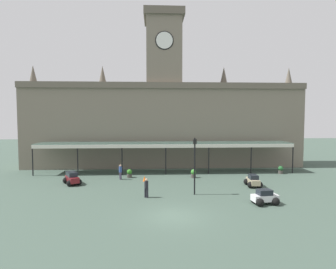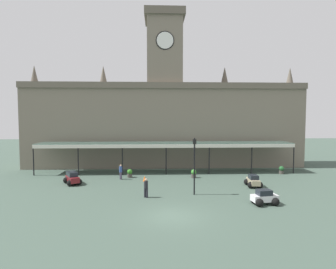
{
  "view_description": "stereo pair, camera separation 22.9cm",
  "coord_description": "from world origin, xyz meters",
  "px_view_note": "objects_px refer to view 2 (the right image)",
  "views": [
    {
      "loc": [
        -1.37,
        -18.91,
        6.93
      ],
      "look_at": [
        0.0,
        8.67,
        5.21
      ],
      "focal_mm": 29.47,
      "sensor_mm": 36.0,
      "label": 1
    },
    {
      "loc": [
        -1.14,
        -18.93,
        6.93
      ],
      "look_at": [
        0.0,
        8.67,
        5.21
      ],
      "focal_mm": 29.47,
      "sensor_mm": 36.0,
      "label": 2
    }
  ],
  "objects_px": {
    "pedestrian_crossing_forecourt": "(121,171)",
    "planter_forecourt_centre": "(281,170)",
    "victorian_lamppost": "(194,160)",
    "planter_by_canopy": "(130,173)",
    "car_maroon_estate": "(72,179)",
    "traffic_cone": "(145,179)",
    "car_white_sedan": "(264,198)",
    "pedestrian_beside_cars": "(146,187)",
    "planter_near_kerb": "(194,174)",
    "car_beige_sedan": "(253,182)"
  },
  "relations": [
    {
      "from": "car_beige_sedan",
      "to": "traffic_cone",
      "type": "distance_m",
      "value": 11.31
    },
    {
      "from": "car_beige_sedan",
      "to": "planter_near_kerb",
      "type": "xyz_separation_m",
      "value": [
        -5.42,
        4.27,
        -0.01
      ]
    },
    {
      "from": "car_maroon_estate",
      "to": "pedestrian_beside_cars",
      "type": "height_order",
      "value": "pedestrian_beside_cars"
    },
    {
      "from": "traffic_cone",
      "to": "planter_near_kerb",
      "type": "xyz_separation_m",
      "value": [
        5.55,
        1.49,
        0.2
      ]
    },
    {
      "from": "planter_near_kerb",
      "to": "planter_forecourt_centre",
      "type": "height_order",
      "value": "same"
    },
    {
      "from": "victorian_lamppost",
      "to": "planter_forecourt_centre",
      "type": "bearing_deg",
      "value": 35.78
    },
    {
      "from": "pedestrian_crossing_forecourt",
      "to": "planter_forecourt_centre",
      "type": "distance_m",
      "value": 19.44
    },
    {
      "from": "traffic_cone",
      "to": "car_maroon_estate",
      "type": "bearing_deg",
      "value": -172.84
    },
    {
      "from": "car_maroon_estate",
      "to": "planter_forecourt_centre",
      "type": "bearing_deg",
      "value": 9.74
    },
    {
      "from": "planter_forecourt_centre",
      "to": "planter_near_kerb",
      "type": "bearing_deg",
      "value": -171.22
    },
    {
      "from": "victorian_lamppost",
      "to": "planter_by_canopy",
      "type": "distance_m",
      "value": 10.17
    },
    {
      "from": "car_white_sedan",
      "to": "pedestrian_beside_cars",
      "type": "bearing_deg",
      "value": 166.41
    },
    {
      "from": "car_beige_sedan",
      "to": "planter_by_canopy",
      "type": "height_order",
      "value": "car_beige_sedan"
    },
    {
      "from": "planter_near_kerb",
      "to": "planter_forecourt_centre",
      "type": "relative_size",
      "value": 1.0
    },
    {
      "from": "car_maroon_estate",
      "to": "car_beige_sedan",
      "type": "height_order",
      "value": "car_maroon_estate"
    },
    {
      "from": "traffic_cone",
      "to": "car_beige_sedan",
      "type": "bearing_deg",
      "value": -14.26
    },
    {
      "from": "pedestrian_crossing_forecourt",
      "to": "planter_forecourt_centre",
      "type": "height_order",
      "value": "pedestrian_crossing_forecourt"
    },
    {
      "from": "traffic_cone",
      "to": "planter_by_canopy",
      "type": "distance_m",
      "value": 2.68
    },
    {
      "from": "car_beige_sedan",
      "to": "planter_near_kerb",
      "type": "height_order",
      "value": "car_beige_sedan"
    },
    {
      "from": "car_maroon_estate",
      "to": "planter_by_canopy",
      "type": "relative_size",
      "value": 2.53
    },
    {
      "from": "car_white_sedan",
      "to": "planter_by_canopy",
      "type": "relative_size",
      "value": 2.24
    },
    {
      "from": "car_beige_sedan",
      "to": "traffic_cone",
      "type": "bearing_deg",
      "value": 165.74
    },
    {
      "from": "car_beige_sedan",
      "to": "planter_forecourt_centre",
      "type": "height_order",
      "value": "car_beige_sedan"
    },
    {
      "from": "victorian_lamppost",
      "to": "planter_by_canopy",
      "type": "height_order",
      "value": "victorian_lamppost"
    },
    {
      "from": "car_maroon_estate",
      "to": "victorian_lamppost",
      "type": "height_order",
      "value": "victorian_lamppost"
    },
    {
      "from": "pedestrian_beside_cars",
      "to": "planter_near_kerb",
      "type": "height_order",
      "value": "pedestrian_beside_cars"
    },
    {
      "from": "victorian_lamppost",
      "to": "car_white_sedan",
      "type": "bearing_deg",
      "value": -29.9
    },
    {
      "from": "planter_near_kerb",
      "to": "planter_forecourt_centre",
      "type": "xyz_separation_m",
      "value": [
        11.05,
        1.71,
        0.0
      ]
    },
    {
      "from": "pedestrian_crossing_forecourt",
      "to": "pedestrian_beside_cars",
      "type": "height_order",
      "value": "same"
    },
    {
      "from": "traffic_cone",
      "to": "pedestrian_beside_cars",
      "type": "bearing_deg",
      "value": -86.49
    },
    {
      "from": "car_white_sedan",
      "to": "car_maroon_estate",
      "type": "distance_m",
      "value": 18.88
    },
    {
      "from": "car_maroon_estate",
      "to": "pedestrian_crossing_forecourt",
      "type": "height_order",
      "value": "pedestrian_crossing_forecourt"
    },
    {
      "from": "pedestrian_beside_cars",
      "to": "victorian_lamppost",
      "type": "relative_size",
      "value": 0.33
    },
    {
      "from": "car_maroon_estate",
      "to": "planter_near_kerb",
      "type": "distance_m",
      "value": 13.24
    },
    {
      "from": "car_beige_sedan",
      "to": "pedestrian_beside_cars",
      "type": "height_order",
      "value": "pedestrian_beside_cars"
    },
    {
      "from": "pedestrian_beside_cars",
      "to": "planter_by_canopy",
      "type": "height_order",
      "value": "pedestrian_beside_cars"
    },
    {
      "from": "car_white_sedan",
      "to": "victorian_lamppost",
      "type": "xyz_separation_m",
      "value": [
        -5.21,
        2.99,
        2.67
      ]
    },
    {
      "from": "car_beige_sedan",
      "to": "planter_near_kerb",
      "type": "bearing_deg",
      "value": 141.74
    },
    {
      "from": "pedestrian_crossing_forecourt",
      "to": "planter_by_canopy",
      "type": "distance_m",
      "value": 1.37
    },
    {
      "from": "traffic_cone",
      "to": "planter_forecourt_centre",
      "type": "bearing_deg",
      "value": 10.89
    },
    {
      "from": "traffic_cone",
      "to": "victorian_lamppost",
      "type": "bearing_deg",
      "value": -49.2
    },
    {
      "from": "victorian_lamppost",
      "to": "traffic_cone",
      "type": "relative_size",
      "value": 8.85
    },
    {
      "from": "car_beige_sedan",
      "to": "pedestrian_crossing_forecourt",
      "type": "bearing_deg",
      "value": 164.41
    },
    {
      "from": "car_maroon_estate",
      "to": "traffic_cone",
      "type": "bearing_deg",
      "value": 7.16
    },
    {
      "from": "pedestrian_beside_cars",
      "to": "planter_forecourt_centre",
      "type": "distance_m",
      "value": 18.7
    },
    {
      "from": "pedestrian_crossing_forecourt",
      "to": "planter_near_kerb",
      "type": "relative_size",
      "value": 1.74
    },
    {
      "from": "car_white_sedan",
      "to": "planter_near_kerb",
      "type": "xyz_separation_m",
      "value": [
        -4.33,
        9.89,
        -0.01
      ]
    },
    {
      "from": "car_maroon_estate",
      "to": "pedestrian_crossing_forecourt",
      "type": "relative_size",
      "value": 1.46
    },
    {
      "from": "pedestrian_beside_cars",
      "to": "traffic_cone",
      "type": "relative_size",
      "value": 2.88
    },
    {
      "from": "car_maroon_estate",
      "to": "planter_by_canopy",
      "type": "xyz_separation_m",
      "value": [
        5.66,
        2.9,
        -0.07
      ]
    }
  ]
}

